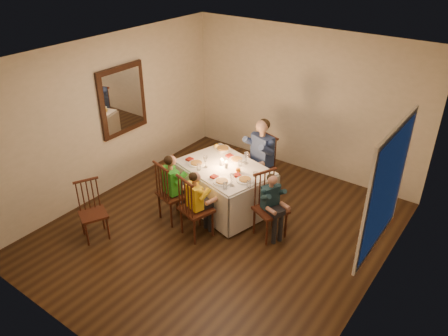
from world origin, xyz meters
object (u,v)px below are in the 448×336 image
Objects in this scene: dining_table at (224,178)px; child_yellow at (197,234)px; adult at (259,190)px; chair_adult at (259,190)px; chair_extra at (97,237)px; chair_end at (269,235)px; chair_near_right at (197,234)px; chair_near_left at (175,218)px; serving_bowl at (223,150)px; child_teal at (269,235)px; child_green at (175,218)px.

dining_table is 1.54× the size of child_yellow.
adult is at bearing -76.55° from child_yellow.
chair_adult is 0.95× the size of child_yellow.
dining_table is 1.81× the size of chair_extra.
chair_adult is 1.61m from child_yellow.
adult is at bearing 90.19° from dining_table.
dining_table is at bearing 100.66° from chair_end.
chair_near_right is at bearing -76.60° from chair_adult.
chair_near_right is at bearing 148.12° from chair_end.
chair_extra is (-0.62, -1.03, 0.00)m from chair_near_left.
chair_near_right is at bearing -70.53° from serving_bowl.
chair_near_left is (-0.62, -1.50, 0.00)m from chair_adult.
chair_near_left reaches higher than chair_extra.
child_yellow is at bearing 148.12° from child_teal.
dining_table is 1.25× the size of adult.
adult is 1.00m from serving_bowl.
chair_extra is at bearing 54.77° from child_yellow.
serving_bowl is at bearing -54.23° from chair_near_right.
chair_near_left is at bearing 5.57° from child_yellow.
child_yellow reaches higher than chair_near_right.
chair_near_left is 0.91× the size of child_green.
child_yellow reaches higher than child_teal.
adult is (-0.80, 0.99, 0.00)m from chair_end.
dining_table is at bearing -66.00° from child_yellow.
chair_end is (0.88, 0.61, 0.00)m from chair_near_right.
chair_near_left is 1.20m from chair_extra.
chair_adult and chair_near_left have the same top height.
child_yellow is at bearing 148.12° from chair_end.
serving_bowl is at bearing 87.38° from child_teal.
chair_near_left is 0.95× the size of child_yellow.
chair_adult is 1.61m from chair_near_right.
child_teal is at bearing -145.19° from child_green.
child_yellow is at bearing -76.60° from adult.
chair_end is 2.55m from chair_extra.
chair_extra is 1.20m from child_green.
child_green is at bearing -5.28° from chair_extra.
child_green reaches higher than chair_end.
serving_bowl reaches higher than chair_near_right.
child_teal is at bearing -128.65° from child_yellow.
chair_near_right is 0.91× the size of child_green.
dining_table is at bearing -105.63° from chair_near_left.
child_teal reaches higher than chair_near_left.
adult is at bearing 61.83° from chair_end.
chair_near_right is at bearing 148.12° from child_teal.
chair_adult is at bearing 61.83° from child_teal.
chair_adult is at bearing -0.36° from chair_extra.
dining_table is 0.99m from child_yellow.
chair_extra is at bearing 150.10° from child_teal.
dining_table is at bearing -5.09° from chair_extra.
chair_extra is 2.55m from child_teal.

